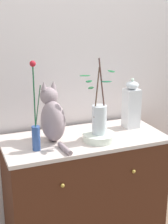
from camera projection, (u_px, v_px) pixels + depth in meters
name	position (u px, v px, depth m)	size (l,w,h in m)	color
wall_back	(67.00, 58.00, 2.40)	(4.40, 0.08, 2.60)	silver
sideboard	(84.00, 190.00, 2.37)	(1.10, 0.53, 0.81)	#4A2414
cat_sitting	(52.00, 117.00, 2.15)	(0.17, 0.39, 0.39)	gray
vase_slim_green	(36.00, 129.00, 2.01)	(0.07, 0.05, 0.55)	#2B4A8A
bowl_porcelain	(99.00, 137.00, 2.19)	(0.22, 0.22, 0.05)	white
vase_glass_clear	(99.00, 117.00, 2.15)	(0.19, 0.19, 0.50)	silver
jar_lidded_porcelain	(131.00, 105.00, 2.40)	(0.10, 0.10, 0.37)	white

